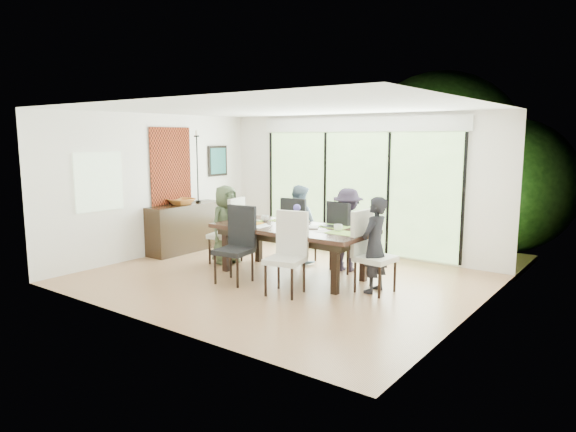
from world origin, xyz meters
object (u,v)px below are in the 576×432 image
Objects in this scene: chair_far_right at (348,236)px; person_far_left at (299,224)px; chair_near_left at (234,245)px; person_far_right at (348,230)px; table_top at (293,229)px; person_left_end at (226,224)px; laptop at (249,221)px; chair_near_right at (285,254)px; person_right_end at (375,245)px; cup_c at (338,228)px; chair_right_end at (376,252)px; bowl at (181,202)px; cup_a at (265,218)px; chair_far_left at (300,229)px; chair_left_end at (225,230)px; cup_b at (296,225)px.

person_far_left is at bearing 16.03° from chair_far_right.
person_far_right is at bearing 50.43° from chair_near_left.
table_top is 1.86× the size of person_left_end.
person_far_right is at bearing -13.01° from laptop.
person_right_end is (0.98, 0.87, 0.10)m from chair_near_right.
laptop is 1.66m from cup_c.
chair_right_end reaches higher than bowl.
cup_a is 0.27× the size of bowl.
chair_far_left is at bearing 14.88° from chair_far_right.
person_left_end is 2.19m from person_far_right.
person_left_end reaches higher than table_top.
chair_right_end is at bearing -8.13° from cup_c.
cup_a reaches higher than table_top.
person_left_end is 2.29m from cup_c.
chair_left_end is 1.00× the size of chair_far_right.
chair_right_end is 8.87× the size of cup_a.
table_top is 1.86× the size of person_right_end.
chair_right_end is 1.00× the size of chair_near_left.
person_left_end is (0.02, 0.00, 0.10)m from chair_left_end.
chair_far_right is at bearing -130.61° from person_right_end.
person_left_end reaches higher than bowl.
chair_near_right is (1.00, 0.00, 0.00)m from chair_near_left.
cup_c reaches higher than cup_b.
person_far_left is (-1.00, -0.02, 0.10)m from chair_far_right.
chair_right_end reaches higher than laptop.
chair_near_right is 1.05m from cup_c.
person_far_right is 3.91× the size of laptop.
chair_left_end is 3.00m from chair_right_end.
chair_far_left is 11.00× the size of cup_b.
person_far_right is (0.00, -0.02, 0.10)m from chair_far_right.
person_far_left is 0.74m from cup_a.
chair_right_end and chair_near_right have the same top height.
cup_a is (-0.25, -0.68, 0.17)m from person_far_left.
chair_right_end is 1.00× the size of chair_far_right.
person_far_left is 1.00× the size of person_far_right.
chair_right_end and chair_far_right have the same top height.
chair_far_left is 1.01m from person_far_right.
chair_near_left is 11.00× the size of cup_b.
cup_c is at bearing 158.90° from person_far_left.
chair_near_left reaches higher than cup_c.
chair_far_left is at bearing 80.47° from chair_near_left.
person_left_end is (-2.03, -0.85, 0.10)m from chair_far_right.
person_left_end is at bearing 124.38° from laptop.
person_far_right reaches higher than chair_left_end.
chair_left_end is 0.85× the size of person_right_end.
chair_right_end is at bearing 0.00° from table_top.
laptop is at bearing 21.45° from person_far_right.
chair_far_right is (2.05, 0.85, 0.00)m from chair_left_end.
bowl reaches higher than cup_a.
chair_near_right reaches higher than table_top.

